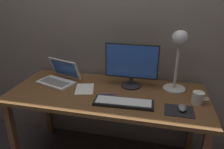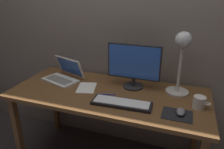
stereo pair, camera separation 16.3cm
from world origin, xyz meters
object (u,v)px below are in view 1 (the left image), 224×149
(mouse, at_px, (182,108))
(monitor, at_px, (132,64))
(keyboard_main, at_px, (123,102))
(coffee_mug, at_px, (198,98))
(laptop, at_px, (60,76))
(desk_lamp, at_px, (179,51))
(pen, at_px, (107,95))

(mouse, bearing_deg, monitor, 142.79)
(keyboard_main, xyz_separation_m, mouse, (0.41, 0.01, 0.01))
(monitor, distance_m, coffee_mug, 0.58)
(laptop, bearing_deg, monitor, 4.13)
(monitor, xyz_separation_m, desk_lamp, (0.36, 0.02, 0.13))
(desk_lamp, relative_size, mouse, 5.17)
(monitor, xyz_separation_m, mouse, (0.41, -0.31, -0.19))
(laptop, height_order, pen, laptop)
(monitor, relative_size, pen, 3.17)
(mouse, relative_size, coffee_mug, 0.80)
(monitor, distance_m, pen, 0.33)
(monitor, xyz_separation_m, keyboard_main, (-0.01, -0.31, -0.20))
(keyboard_main, relative_size, coffee_mug, 3.73)
(mouse, distance_m, pen, 0.58)
(keyboard_main, bearing_deg, desk_lamp, 42.23)
(mouse, xyz_separation_m, coffee_mug, (0.12, 0.13, 0.02))
(desk_lamp, distance_m, coffee_mug, 0.39)
(monitor, distance_m, desk_lamp, 0.39)
(monitor, relative_size, laptop, 1.17)
(mouse, distance_m, coffee_mug, 0.18)
(desk_lamp, bearing_deg, coffee_mug, -51.34)
(laptop, xyz_separation_m, mouse, (1.04, -0.26, -0.04))
(laptop, xyz_separation_m, pen, (0.48, -0.16, -0.05))
(laptop, bearing_deg, pen, -18.71)
(keyboard_main, bearing_deg, pen, 145.06)
(desk_lamp, xyz_separation_m, mouse, (0.04, -0.33, -0.32))
(laptop, relative_size, pen, 2.72)
(keyboard_main, xyz_separation_m, desk_lamp, (0.37, 0.34, 0.33))
(keyboard_main, relative_size, pen, 3.18)
(pen, bearing_deg, laptop, 161.29)
(monitor, relative_size, desk_lamp, 0.89)
(monitor, xyz_separation_m, laptop, (-0.64, -0.05, -0.15))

